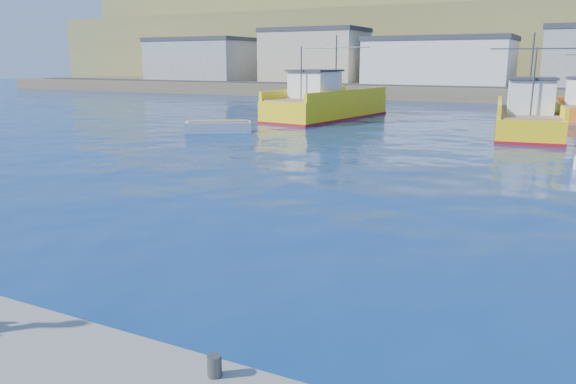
# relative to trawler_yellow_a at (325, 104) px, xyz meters

# --- Properties ---
(ground) EXTENTS (260.00, 260.00, 0.00)m
(ground) POSITION_rel_trawler_yellow_a_xyz_m (11.56, -33.52, -1.14)
(ground) COLOR #071B57
(ground) RESTS_ON ground
(dock_bollards) EXTENTS (36.20, 0.20, 0.30)m
(dock_bollards) POSITION_rel_trawler_yellow_a_xyz_m (12.16, -36.92, -0.49)
(dock_bollards) COLOR #4C4C4C
(dock_bollards) RESTS_ON dock
(far_shore) EXTENTS (200.00, 81.00, 24.00)m
(far_shore) POSITION_rel_trawler_yellow_a_xyz_m (11.56, 75.69, 7.83)
(far_shore) COLOR brown
(far_shore) RESTS_ON ground
(trawler_yellow_a) EXTENTS (6.26, 13.67, 6.76)m
(trawler_yellow_a) POSITION_rel_trawler_yellow_a_xyz_m (0.00, 0.00, 0.00)
(trawler_yellow_a) COLOR yellow
(trawler_yellow_a) RESTS_ON ground
(trawler_yellow_b) EXTENTS (5.22, 11.24, 6.46)m
(trawler_yellow_b) POSITION_rel_trawler_yellow_a_xyz_m (15.62, -3.60, -0.13)
(trawler_yellow_b) COLOR yellow
(trawler_yellow_b) RESTS_ON ground
(skiff_left) EXTENTS (4.42, 3.57, 0.93)m
(skiff_left) POSITION_rel_trawler_yellow_a_xyz_m (-2.65, -11.60, -0.85)
(skiff_left) COLOR silver
(skiff_left) RESTS_ON ground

